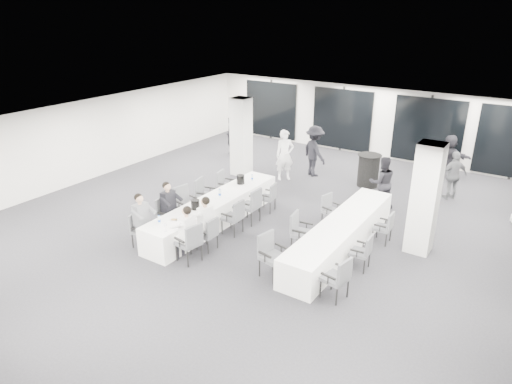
{
  "coord_description": "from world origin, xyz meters",
  "views": [
    {
      "loc": [
        6.4,
        -9.72,
        5.7
      ],
      "look_at": [
        0.09,
        -0.2,
        1.07
      ],
      "focal_mm": 32.0,
      "sensor_mm": 36.0,
      "label": 1
    }
  ],
  "objects_px": {
    "chair_main_right_fourth": "(252,204)",
    "chair_main_right_mid": "(235,215)",
    "standing_guest_a": "(285,152)",
    "standing_guest_c": "(315,148)",
    "banquet_table_main": "(215,211)",
    "chair_main_left_second": "(166,212)",
    "standing_guest_b": "(382,179)",
    "standing_guest_f": "(449,153)",
    "chair_main_right_near": "(191,241)",
    "chair_side_left_near": "(270,252)",
    "ice_bucket_far": "(241,179)",
    "chair_main_left_near": "(139,227)",
    "chair_main_left_fourth": "(204,193)",
    "chair_main_right_second": "(209,232)",
    "cocktail_table": "(368,170)",
    "chair_side_left_far": "(330,208)",
    "ice_bucket_near": "(195,205)",
    "banquet_table_side": "(341,235)",
    "standing_guest_d": "(454,172)",
    "chair_main_right_far": "(269,196)",
    "chair_side_right_near": "(339,276)",
    "chair_side_right_far": "(385,226)",
    "standing_guest_g": "(231,133)",
    "chair_side_right_mid": "(363,250)",
    "chair_main_left_mid": "(185,202)"
  },
  "relations": [
    {
      "from": "chair_main_right_fourth",
      "to": "chair_main_right_mid",
      "type": "bearing_deg",
      "value": 179.47
    },
    {
      "from": "chair_main_right_fourth",
      "to": "standing_guest_a",
      "type": "relative_size",
      "value": 0.51
    },
    {
      "from": "chair_main_right_mid",
      "to": "standing_guest_c",
      "type": "distance_m",
      "value": 5.38
    },
    {
      "from": "banquet_table_main",
      "to": "chair_main_left_second",
      "type": "bearing_deg",
      "value": -127.59
    },
    {
      "from": "standing_guest_b",
      "to": "standing_guest_f",
      "type": "bearing_deg",
      "value": -140.82
    },
    {
      "from": "chair_main_right_near",
      "to": "chair_side_left_near",
      "type": "xyz_separation_m",
      "value": [
        1.87,
        0.56,
        0.01
      ]
    },
    {
      "from": "chair_main_right_near",
      "to": "chair_main_right_mid",
      "type": "distance_m",
      "value": 1.78
    },
    {
      "from": "chair_main_right_mid",
      "to": "standing_guest_c",
      "type": "bearing_deg",
      "value": 3.05
    },
    {
      "from": "chair_main_right_mid",
      "to": "ice_bucket_far",
      "type": "xyz_separation_m",
      "value": [
        -0.93,
        1.58,
        0.34
      ]
    },
    {
      "from": "chair_main_left_near",
      "to": "chair_main_left_fourth",
      "type": "distance_m",
      "value": 2.59
    },
    {
      "from": "chair_main_right_second",
      "to": "chair_main_right_near",
      "type": "bearing_deg",
      "value": -177.98
    },
    {
      "from": "cocktail_table",
      "to": "chair_side_left_far",
      "type": "xyz_separation_m",
      "value": [
        0.21,
        -3.49,
        -0.05
      ]
    },
    {
      "from": "ice_bucket_near",
      "to": "cocktail_table",
      "type": "bearing_deg",
      "value": 67.28
    },
    {
      "from": "banquet_table_side",
      "to": "chair_main_left_second",
      "type": "distance_m",
      "value": 4.69
    },
    {
      "from": "standing_guest_b",
      "to": "standing_guest_d",
      "type": "height_order",
      "value": "standing_guest_b"
    },
    {
      "from": "chair_main_right_far",
      "to": "ice_bucket_near",
      "type": "height_order",
      "value": "ice_bucket_near"
    },
    {
      "from": "chair_main_left_near",
      "to": "chair_side_left_far",
      "type": "distance_m",
      "value": 5.18
    },
    {
      "from": "standing_guest_c",
      "to": "chair_side_right_near",
      "type": "bearing_deg",
      "value": 151.95
    },
    {
      "from": "chair_main_right_second",
      "to": "chair_side_right_far",
      "type": "distance_m",
      "value": 4.52
    },
    {
      "from": "chair_main_right_fourth",
      "to": "chair_side_left_far",
      "type": "xyz_separation_m",
      "value": [
        1.88,
        1.11,
        -0.08
      ]
    },
    {
      "from": "cocktail_table",
      "to": "chair_side_left_near",
      "type": "height_order",
      "value": "cocktail_table"
    },
    {
      "from": "standing_guest_a",
      "to": "ice_bucket_far",
      "type": "xyz_separation_m",
      "value": [
        0.1,
        -2.83,
        -0.13
      ]
    },
    {
      "from": "chair_main_left_near",
      "to": "ice_bucket_near",
      "type": "bearing_deg",
      "value": 132.31
    },
    {
      "from": "chair_main_right_near",
      "to": "ice_bucket_near",
      "type": "height_order",
      "value": "chair_main_right_near"
    },
    {
      "from": "chair_side_right_far",
      "to": "standing_guest_a",
      "type": "xyz_separation_m",
      "value": [
        -4.57,
        2.69,
        0.52
      ]
    },
    {
      "from": "chair_side_left_near",
      "to": "chair_side_left_far",
      "type": "height_order",
      "value": "chair_side_left_near"
    },
    {
      "from": "chair_main_left_second",
      "to": "chair_main_right_far",
      "type": "xyz_separation_m",
      "value": [
        1.66,
        2.64,
        -0.05
      ]
    },
    {
      "from": "chair_main_left_fourth",
      "to": "chair_main_right_far",
      "type": "bearing_deg",
      "value": 108.74
    },
    {
      "from": "chair_main_left_second",
      "to": "chair_side_right_far",
      "type": "relative_size",
      "value": 1.12
    },
    {
      "from": "chair_main_left_near",
      "to": "standing_guest_g",
      "type": "relative_size",
      "value": 0.49
    },
    {
      "from": "chair_main_right_near",
      "to": "standing_guest_b",
      "type": "relative_size",
      "value": 0.55
    },
    {
      "from": "banquet_table_side",
      "to": "chair_side_left_near",
      "type": "xyz_separation_m",
      "value": [
        -0.84,
        -2.01,
        0.21
      ]
    },
    {
      "from": "chair_side_right_mid",
      "to": "standing_guest_a",
      "type": "distance_m",
      "value": 6.26
    },
    {
      "from": "ice_bucket_near",
      "to": "chair_main_left_second",
      "type": "bearing_deg",
      "value": -161.79
    },
    {
      "from": "chair_main_right_fourth",
      "to": "standing_guest_g",
      "type": "bearing_deg",
      "value": 41.48
    },
    {
      "from": "chair_main_left_near",
      "to": "chair_main_right_fourth",
      "type": "relative_size",
      "value": 0.85
    },
    {
      "from": "chair_side_left_far",
      "to": "chair_side_right_far",
      "type": "relative_size",
      "value": 1.04
    },
    {
      "from": "chair_side_left_near",
      "to": "ice_bucket_far",
      "type": "xyz_separation_m",
      "value": [
        -2.8,
        2.8,
        0.3
      ]
    },
    {
      "from": "ice_bucket_far",
      "to": "chair_main_left_fourth",
      "type": "bearing_deg",
      "value": -130.8
    },
    {
      "from": "chair_main_left_fourth",
      "to": "ice_bucket_far",
      "type": "height_order",
      "value": "ice_bucket_far"
    },
    {
      "from": "chair_main_left_second",
      "to": "ice_bucket_near",
      "type": "bearing_deg",
      "value": 97.23
    },
    {
      "from": "chair_main_left_mid",
      "to": "chair_main_right_second",
      "type": "relative_size",
      "value": 1.17
    },
    {
      "from": "chair_main_left_second",
      "to": "chair_side_right_far",
      "type": "bearing_deg",
      "value": 105.59
    },
    {
      "from": "chair_main_left_fourth",
      "to": "standing_guest_b",
      "type": "xyz_separation_m",
      "value": [
        4.33,
        3.17,
        0.34
      ]
    },
    {
      "from": "chair_main_left_second",
      "to": "chair_side_right_near",
      "type": "distance_m",
      "value": 5.23
    },
    {
      "from": "chair_main_left_fourth",
      "to": "chair_side_right_mid",
      "type": "xyz_separation_m",
      "value": [
        5.21,
        -0.56,
        -0.07
      ]
    },
    {
      "from": "chair_main_left_fourth",
      "to": "chair_main_right_far",
      "type": "distance_m",
      "value": 1.96
    },
    {
      "from": "chair_main_left_second",
      "to": "chair_main_right_near",
      "type": "relative_size",
      "value": 0.95
    },
    {
      "from": "chair_main_left_second",
      "to": "chair_side_left_far",
      "type": "bearing_deg",
      "value": 117.25
    },
    {
      "from": "chair_main_right_fourth",
      "to": "ice_bucket_far",
      "type": "relative_size",
      "value": 3.83
    }
  ]
}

